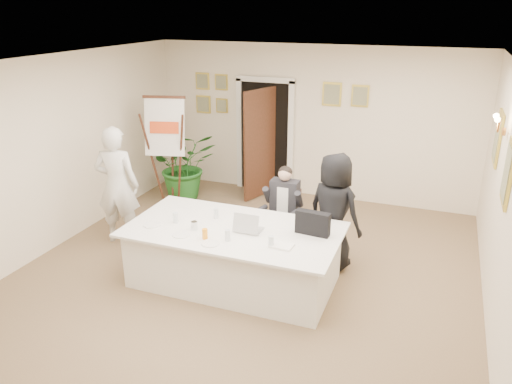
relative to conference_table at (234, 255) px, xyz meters
The scene contains 28 objects.
floor 0.40m from the conference_table, 10.56° to the left, with size 7.00×7.00×0.00m, color brown.
ceiling 2.41m from the conference_table, 10.56° to the left, with size 6.00×7.00×0.02m, color white.
wall_back 3.65m from the conference_table, 88.95° to the left, with size 6.00×0.10×2.80m, color white.
wall_front 3.63m from the conference_table, 88.94° to the right, with size 6.00×0.10×2.80m, color white.
wall_left 3.10m from the conference_table, behind, with size 0.10×7.00×2.80m, color white.
wall_right 3.23m from the conference_table, ahead, with size 0.10×7.00×2.80m, color white.
doorway 3.49m from the conference_table, 103.79° to the left, with size 1.14×0.86×2.20m.
pictures_back_wall 3.85m from the conference_table, 101.93° to the left, with size 3.40×0.06×0.80m, color gold, non-canonical shape.
pictures_right_wall 3.54m from the conference_table, 21.77° to the left, with size 0.06×2.20×0.80m, color gold, non-canonical shape.
wall_sconce 3.63m from the conference_table, 22.24° to the left, with size 0.20×0.30×0.24m, color #B8773B, non-canonical shape.
conference_table is the anchor object (origin of this frame).
seated_man 1.22m from the conference_table, 75.63° to the left, with size 0.55×0.59×1.29m, color black, non-canonical shape.
flip_chart 2.95m from the conference_table, 136.47° to the left, with size 0.71×0.52×1.98m.
standing_man 2.23m from the conference_table, 166.36° to the left, with size 0.66×0.43×1.81m, color silver.
standing_woman 1.48m from the conference_table, 39.97° to the left, with size 0.80×0.52×1.63m, color black.
potted_palm 3.27m from the conference_table, 129.59° to the left, with size 1.15×1.00×1.28m, color #226622.
laptop 0.56m from the conference_table, ahead, with size 0.33×0.35×0.28m, color #B7BABC, non-canonical shape.
laptop_bag 1.13m from the conference_table, 11.09° to the left, with size 0.43×0.12×0.30m, color black.
paper_stack 0.88m from the conference_table, 20.56° to the right, with size 0.27×0.19×0.03m, color white.
plate_left 1.13m from the conference_table, 164.30° to the right, with size 0.23×0.23×0.01m, color white.
plate_mid 0.78m from the conference_table, 141.35° to the right, with size 0.21×0.21×0.01m, color white.
plate_near 0.64m from the conference_table, 99.12° to the right, with size 0.22×0.22×0.01m, color white.
glass_a 0.90m from the conference_table, behind, with size 0.06×0.06×0.14m, color silver.
glass_b 0.58m from the conference_table, 78.15° to the right, with size 0.06×0.06×0.14m, color silver.
glass_c 0.83m from the conference_table, 27.18° to the right, with size 0.07×0.07×0.14m, color silver.
glass_d 0.60m from the conference_table, 148.14° to the left, with size 0.06×0.06×0.14m, color silver.
oj_glass 0.63m from the conference_table, 116.90° to the right, with size 0.07×0.07×0.13m, color orange.
steel_jug 0.66m from the conference_table, 154.86° to the right, with size 0.08×0.08×0.11m, color silver.
Camera 1 is at (2.26, -5.30, 3.45)m, focal length 35.00 mm.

